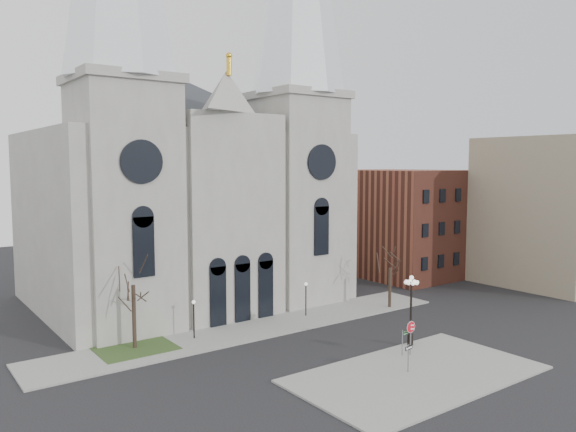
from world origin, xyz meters
TOP-DOWN VIEW (x-y plane):
  - ground at (0.00, 0.00)m, footprint 160.00×160.00m
  - sidewalk_near at (3.00, -5.00)m, footprint 18.00×10.00m
  - sidewalk_far at (0.00, 11.00)m, footprint 40.00×6.00m
  - grass_patch at (-11.00, 12.00)m, footprint 6.00×5.00m
  - cathedral at (0.00, 22.86)m, footprint 33.00×26.66m
  - bg_building_brick at (30.00, 22.00)m, footprint 14.00×18.00m
  - bg_building_tan at (38.00, 6.00)m, footprint 10.00×14.00m
  - tree_left at (-11.00, 12.00)m, footprint 3.20×3.20m
  - tree_right at (15.00, 9.00)m, footprint 3.20×3.20m
  - ped_lamp_left at (-6.00, 11.50)m, footprint 0.32×0.32m
  - ped_lamp_right at (6.00, 11.50)m, footprint 0.32×0.32m
  - stop_sign at (5.57, -2.12)m, footprint 0.90×0.37m
  - globe_lamp at (7.41, -0.50)m, footprint 1.45×1.45m
  - one_way_sign at (2.67, -4.48)m, footprint 0.87×0.19m
  - street_name_sign at (5.01, -1.88)m, footprint 0.63×0.08m

SIDE VIEW (x-z plane):
  - ground at x=0.00m, z-range 0.00..0.00m
  - sidewalk_near at x=3.00m, z-range 0.00..0.14m
  - sidewalk_far at x=0.00m, z-range 0.00..0.14m
  - grass_patch at x=-11.00m, z-range 0.00..0.18m
  - street_name_sign at x=5.01m, z-range 0.34..2.31m
  - one_way_sign at x=2.67m, z-range 0.51..2.51m
  - stop_sign at x=5.57m, z-range 0.70..3.37m
  - ped_lamp_left at x=-6.00m, z-range 0.70..3.96m
  - ped_lamp_right at x=6.00m, z-range 0.70..3.96m
  - globe_lamp at x=7.41m, z-range 0.87..6.59m
  - tree_right at x=15.00m, z-range 1.47..7.47m
  - tree_left at x=-11.00m, z-range 1.83..9.33m
  - bg_building_brick at x=30.00m, z-range 0.00..14.00m
  - bg_building_tan at x=38.00m, z-range 0.00..18.00m
  - cathedral at x=0.00m, z-range -8.52..45.48m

